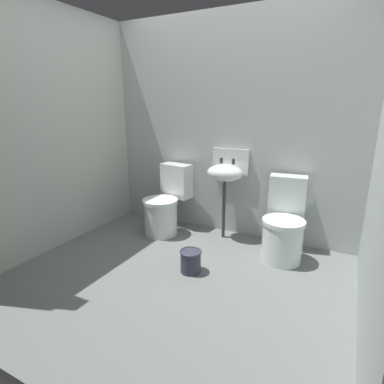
# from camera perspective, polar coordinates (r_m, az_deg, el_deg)

# --- Properties ---
(ground_plane) EXTENTS (3.25, 2.69, 0.08)m
(ground_plane) POSITION_cam_1_polar(r_m,az_deg,el_deg) (2.89, -2.73, -15.68)
(ground_plane) COLOR slate
(wall_back) EXTENTS (3.25, 0.10, 2.41)m
(wall_back) POSITION_cam_1_polar(r_m,az_deg,el_deg) (3.55, 6.94, 11.51)
(wall_back) COLOR #AFB5B0
(wall_back) RESTS_ON ground
(wall_left) EXTENTS (0.10, 2.49, 2.41)m
(wall_left) POSITION_cam_1_polar(r_m,az_deg,el_deg) (3.53, -23.72, 10.27)
(wall_left) COLOR #B0BCB1
(wall_left) RESTS_ON ground
(toilet_left) EXTENTS (0.46, 0.64, 0.78)m
(toilet_left) POSITION_cam_1_polar(r_m,az_deg,el_deg) (3.65, -4.88, -2.50)
(toilet_left) COLOR white
(toilet_left) RESTS_ON ground
(toilet_right) EXTENTS (0.45, 0.64, 0.78)m
(toilet_right) POSITION_cam_1_polar(r_m,az_deg,el_deg) (3.18, 16.46, -6.03)
(toilet_right) COLOR white
(toilet_right) RESTS_ON ground
(sink) EXTENTS (0.42, 0.35, 0.99)m
(sink) POSITION_cam_1_polar(r_m,az_deg,el_deg) (3.40, 6.22, 3.67)
(sink) COLOR #343444
(sink) RESTS_ON ground
(bucket) EXTENTS (0.20, 0.20, 0.21)m
(bucket) POSITION_cam_1_polar(r_m,az_deg,el_deg) (2.87, -0.25, -12.49)
(bucket) COLOR #343444
(bucket) RESTS_ON ground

